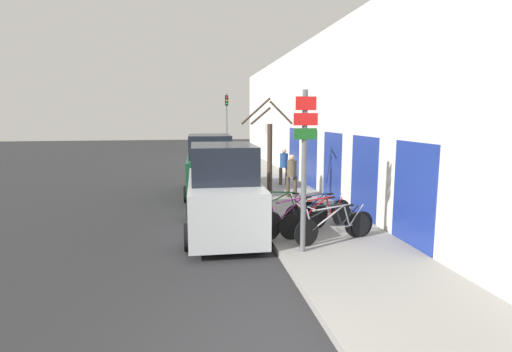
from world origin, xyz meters
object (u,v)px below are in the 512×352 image
Objects in this scene: bicycle_0 at (335,226)px; parked_car_1 at (210,168)px; bicycle_5 at (282,209)px; parked_car_0 at (223,193)px; signpost at (304,165)px; street_tree at (269,159)px; pedestrian_far at (284,164)px; pedestrian_near at (292,173)px; bicycle_1 at (325,224)px; bicycle_2 at (296,218)px; bicycle_3 at (320,216)px; traffic_light at (227,119)px; bicycle_4 at (318,212)px.

bicycle_0 is 0.48× the size of parked_car_1.
parked_car_0 is (-1.73, -0.25, 0.57)m from bicycle_5.
signpost is 4.29m from street_tree.
bicycle_0 is 1.39× the size of pedestrian_far.
parked_car_0 is at bearing 57.16° from pedestrian_near.
bicycle_5 is 0.42× the size of parked_car_0.
bicycle_2 is at bearing 52.97° from bicycle_1.
signpost is 9.01m from pedestrian_far.
bicycle_3 is at bearing 90.98° from pedestrian_near.
traffic_light is (-1.08, 15.62, 2.50)m from bicycle_3.
pedestrian_near is at bearing -79.28° from pedestrian_far.
bicycle_3 is 1.25m from bicycle_5.
bicycle_5 is 3.72m from pedestrian_near.
parked_car_0 is 2.95× the size of pedestrian_near.
pedestrian_near is (0.30, 5.49, 0.55)m from bicycle_0.
bicycle_2 is 0.45× the size of parked_car_0.
traffic_light is (-1.41, 11.24, 1.94)m from pedestrian_near.
signpost is 1.55× the size of bicycle_1.
bicycle_5 is at bearing -23.85° from bicycle_2.
pedestrian_far reaches higher than bicycle_3.
bicycle_0 is at bearing 29.88° from signpost.
bicycle_5 is (-0.10, 1.21, -0.02)m from bicycle_2.
signpost reaches higher than parked_car_0.
signpost is 0.99× the size of street_tree.
parked_car_1 is 4.04m from street_tree.
bicycle_2 is at bearing -72.35° from parked_car_1.
pedestrian_near is at bearing 55.13° from street_tree.
traffic_light is (-1.76, 8.50, 1.94)m from pedestrian_far.
pedestrian_far is (3.28, 6.47, -0.03)m from parked_car_0.
parked_car_0 reaches higher than pedestrian_near.
traffic_light is at bearing 6.24° from bicycle_1.
parked_car_0 is at bearing -130.86° from street_tree.
bicycle_5 is at bearing -89.16° from traffic_light.
pedestrian_near reaches higher than bicycle_2.
street_tree is at bearing 49.96° from parked_car_0.
bicycle_4 is (0.85, 0.71, -0.02)m from bicycle_2.
parked_car_1 reaches higher than pedestrian_near.
bicycle_1 is at bearing -86.76° from traffic_light.
street_tree is at bearing -89.23° from traffic_light.
parked_car_0 is 4.74m from pedestrian_near.
bicycle_1 is at bearing -68.92° from parked_car_1.
bicycle_1 is at bearing 151.03° from bicycle_4.
signpost is 1.97m from bicycle_0.
traffic_light is at bearing 85.04° from parked_car_0.
street_tree reaches higher than signpost.
bicycle_2 is at bearing -87.24° from street_tree.
traffic_light is at bearing -27.37° from bicycle_2.
bicycle_0 is 1.10m from bicycle_3.
parked_car_0 is at bearing 33.80° from bicycle_2.
parked_car_0 reaches higher than pedestrian_far.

